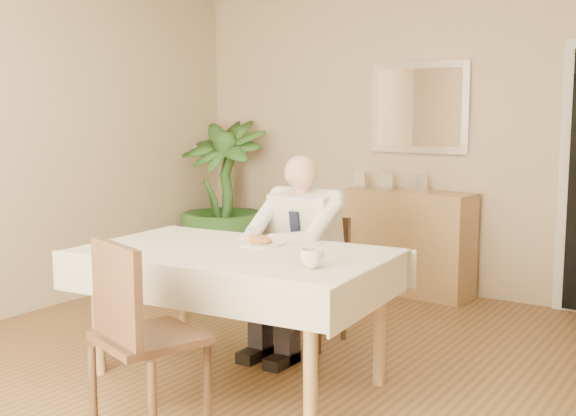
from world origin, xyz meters
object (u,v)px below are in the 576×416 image
Objects in this scene: chair_near at (136,327)px; sideboard at (409,242)px; chair_far at (315,272)px; dining_table at (235,265)px; seated_man at (293,244)px; potted_palm at (223,198)px; coffee_mug at (312,259)px.

chair_near reaches higher than sideboard.
chair_far is at bearing -85.34° from sideboard.
chair_far is at bearing 111.41° from chair_near.
seated_man is (0.00, 0.59, 0.02)m from dining_table.
potted_palm is at bearing 142.92° from chair_far.
chair_far is 1.24m from coffee_mug.
seated_man is at bearing 111.80° from chair_near.
chair_near is at bearing -87.63° from seated_man.
chair_near is at bearing -84.03° from sideboard.
sideboard is at bearing 110.26° from chair_near.
sideboard is (-0.05, 3.21, -0.10)m from chair_near.
chair_near is at bearing -89.88° from chair_far.
sideboard is at bearing 103.03° from coffee_mug.
potted_palm reaches higher than dining_table.
chair_near reaches higher than coffee_mug.
sideboard is (-0.59, 2.54, -0.37)m from coffee_mug.
chair_near is 3.45m from potted_palm.
chair_near is at bearing -90.16° from dining_table.
potted_palm is (-1.74, 1.51, 0.03)m from seated_man.
coffee_mug reaches higher than chair_far.
chair_far is 2.14m from potted_palm.
sideboard is at bearing 87.65° from chair_far.
potted_palm is at bearing 135.93° from coffee_mug.
potted_palm is (-1.74, 1.23, 0.25)m from chair_far.
potted_palm reaches higher than seated_man.
chair_near is 0.88× the size of sideboard.
potted_palm is at bearing 139.06° from seated_man.
coffee_mug is 0.08× the size of potted_palm.
seated_man is at bearing 128.44° from coffee_mug.
dining_table is 2.16× the size of chair_far.
chair_far is 0.77× the size of sideboard.
seated_man is (0.00, -0.28, 0.23)m from chair_far.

